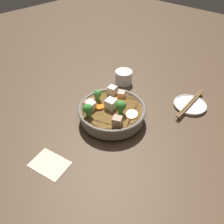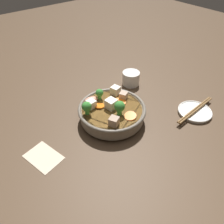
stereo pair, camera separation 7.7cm
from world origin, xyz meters
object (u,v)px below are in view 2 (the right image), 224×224
at_px(tea_cup, 131,78).
at_px(chopsticks_pair, 195,110).
at_px(side_saucer, 195,112).
at_px(stirfry_bowl, 112,111).

relative_size(tea_cup, chopsticks_pair, 0.35).
bearing_deg(side_saucer, tea_cup, -170.37).
height_order(side_saucer, chopsticks_pair, chopsticks_pair).
distance_m(stirfry_bowl, side_saucer, 0.31).
distance_m(tea_cup, chopsticks_pair, 0.30).
height_order(tea_cup, chopsticks_pair, tea_cup).
bearing_deg(chopsticks_pair, stirfry_bowl, -122.83).
bearing_deg(tea_cup, stirfry_bowl, -58.93).
relative_size(side_saucer, tea_cup, 1.67).
height_order(stirfry_bowl, tea_cup, stirfry_bowl).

